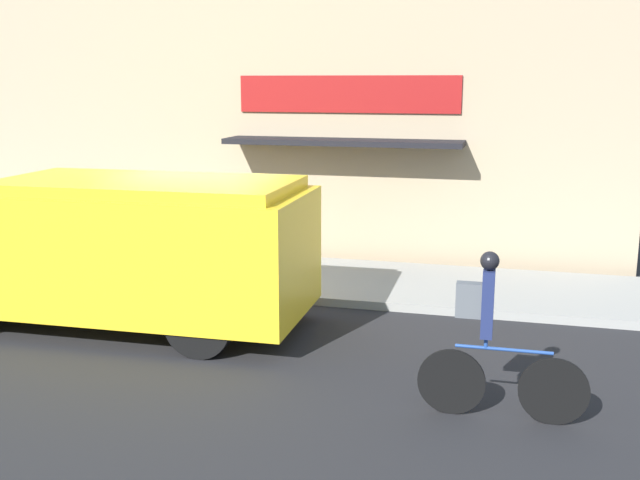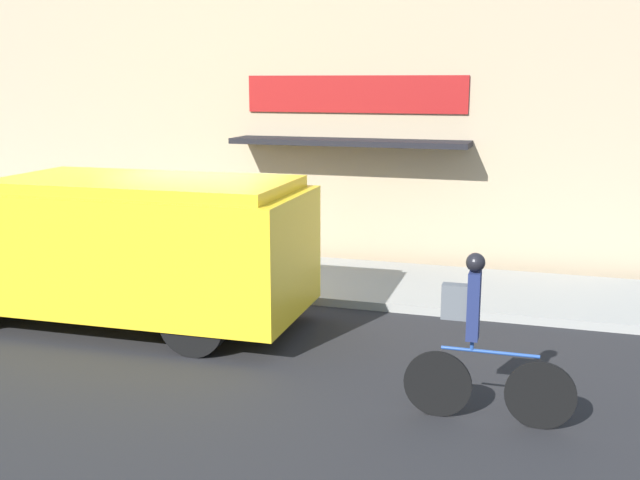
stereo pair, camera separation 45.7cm
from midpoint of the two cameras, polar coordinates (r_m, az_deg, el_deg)
ground_plane at (r=12.39m, az=-9.91°, el=-4.30°), size 70.00×70.00×0.00m
sidewalk at (r=13.54m, az=-7.59°, el=-2.53°), size 28.00×2.65×0.13m
storefront at (r=14.73m, az=-5.05°, el=8.63°), size 13.94×1.02×5.17m
school_bus at (r=10.95m, az=-15.84°, el=-0.70°), size 5.85×2.67×2.12m
cyclist at (r=7.87m, az=11.36°, el=-7.71°), size 1.74×0.20×1.78m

